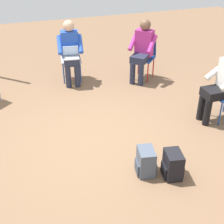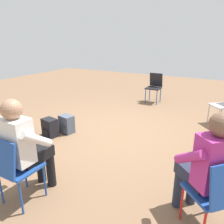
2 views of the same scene
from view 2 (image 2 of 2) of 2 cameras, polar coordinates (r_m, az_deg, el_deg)
name	(u,v)px [view 2 (image 2 of 2)]	position (r m, az deg, el deg)	size (l,w,h in m)	color
ground_plane	(115,133)	(4.44, 0.88, -5.50)	(14.68, 14.68, 0.00)	brown
chair_south	(14,166)	(2.69, -24.17, -12.78)	(0.40, 0.44, 0.85)	#1E4799
chair_north	(154,86)	(6.55, 11.02, 6.77)	(0.40, 0.44, 0.85)	black
chair_southeast	(216,192)	(2.33, 25.61, -18.34)	(0.58, 0.58, 0.85)	#1E4799
person_in_white	(24,144)	(2.68, -21.92, -7.73)	(0.49, 0.52, 1.24)	black
person_in_magenta	(207,164)	(2.32, 23.58, -12.27)	(0.63, 0.63, 1.24)	#23283D
backpack_near_laptop_user	(67,125)	(4.50, -11.73, -3.38)	(0.31, 0.28, 0.36)	#475160
backpack_by_empty_chair	(50,129)	(4.41, -15.89, -4.22)	(0.31, 0.28, 0.36)	black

